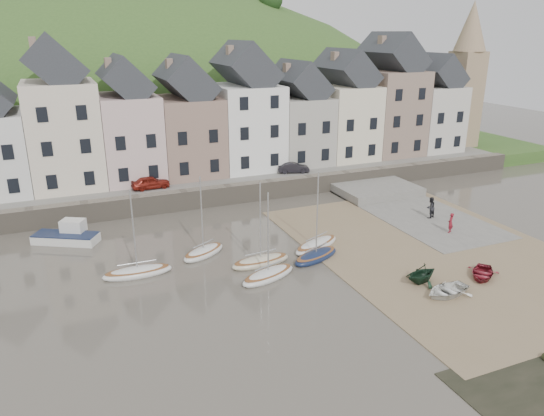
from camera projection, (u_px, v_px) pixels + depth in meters
name	position (u px, v px, depth m)	size (l,w,h in m)	color
ground	(306.00, 276.00, 34.98)	(160.00, 160.00, 0.00)	#464137
quay_land	(190.00, 162.00, 62.59)	(90.00, 30.00, 1.50)	#355722
quay_street	(217.00, 179.00, 52.32)	(70.00, 7.00, 0.10)	slate
seawall	(228.00, 194.00, 49.48)	(70.00, 1.20, 1.80)	slate
beach	(435.00, 250.00, 39.02)	(18.00, 26.00, 0.06)	#7F6B4D
slipway	(412.00, 211.00, 47.44)	(8.00, 18.00, 0.12)	slate
hillside	(129.00, 232.00, 91.25)	(134.40, 84.00, 84.00)	#355722
townhouse_terrace	(221.00, 116.00, 54.13)	(61.05, 8.00, 13.93)	silver
church_spire	(467.00, 71.00, 64.97)	(4.00, 4.00, 18.00)	#997F60
sailboat_0	(138.00, 272.00, 34.94)	(4.75, 1.60, 6.32)	silver
sailboat_1	(204.00, 252.00, 38.09)	(4.09, 3.24, 6.32)	silver
sailboat_2	(261.00, 261.00, 36.59)	(4.59, 1.88, 6.32)	beige
sailboat_3	(268.00, 275.00, 34.51)	(4.64, 2.88, 6.32)	silver
sailboat_4	(316.00, 245.00, 39.42)	(4.91, 3.32, 6.32)	silver
sailboat_5	(316.00, 256.00, 37.43)	(4.53, 2.96, 6.32)	#141F3F
motorboat_2	(68.00, 235.00, 40.40)	(5.22, 3.98, 1.70)	silver
rowboat_white	(447.00, 290.00, 32.18)	(2.29, 3.20, 0.66)	white
rowboat_green	(422.00, 273.00, 33.71)	(2.18, 2.52, 1.33)	black
rowboat_red	(482.00, 273.00, 34.52)	(2.06, 2.89, 0.60)	maroon
person_red	(451.00, 223.00, 41.94)	(0.61, 0.40, 1.68)	maroon
person_dark	(430.00, 208.00, 45.22)	(0.93, 0.73, 1.92)	black
car_left	(151.00, 182.00, 48.70)	(1.44, 3.59, 1.22)	maroon
car_right	(294.00, 168.00, 54.27)	(1.16, 3.31, 1.09)	black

